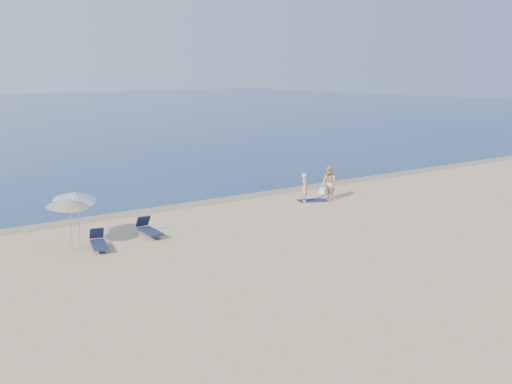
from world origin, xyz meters
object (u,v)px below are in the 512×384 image
blue_cooler (328,189)px  umbrella_near (75,197)px  person_right (329,183)px  person_left (305,188)px

blue_cooler → umbrella_near: 16.88m
person_right → blue_cooler: size_ratio=4.33×
person_right → umbrella_near: size_ratio=0.82×
person_left → umbrella_near: (-13.42, -0.55, 1.19)m
person_right → umbrella_near: umbrella_near is taller
umbrella_near → person_right: bearing=7.6°
blue_cooler → umbrella_near: (-16.65, -2.13, 1.85)m
blue_cooler → person_left: bearing=-130.6°
umbrella_near → blue_cooler: bearing=14.6°
person_left → blue_cooler: person_left is taller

